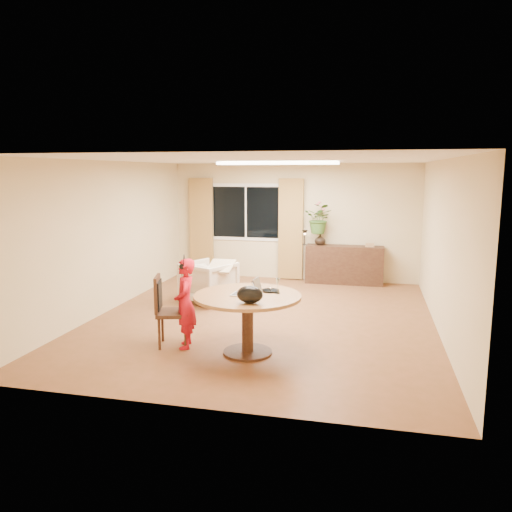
{
  "coord_description": "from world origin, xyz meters",
  "views": [
    {
      "loc": [
        1.69,
        -7.81,
        2.41
      ],
      "look_at": [
        -0.07,
        -0.2,
        1.09
      ],
      "focal_mm": 35.0,
      "sensor_mm": 36.0,
      "label": 1
    }
  ],
  "objects_px": {
    "armchair": "(209,282)",
    "sideboard": "(344,265)",
    "dining_table": "(248,307)",
    "child": "(185,303)",
    "dining_chair": "(173,311)"
  },
  "relations": [
    {
      "from": "dining_table",
      "to": "dining_chair",
      "type": "bearing_deg",
      "value": 176.01
    },
    {
      "from": "dining_table",
      "to": "child",
      "type": "bearing_deg",
      "value": 176.66
    },
    {
      "from": "dining_table",
      "to": "armchair",
      "type": "bearing_deg",
      "value": 118.9
    },
    {
      "from": "dining_chair",
      "to": "armchair",
      "type": "distance_m",
      "value": 2.39
    },
    {
      "from": "dining_chair",
      "to": "armchair",
      "type": "height_order",
      "value": "dining_chair"
    },
    {
      "from": "armchair",
      "to": "sideboard",
      "type": "height_order",
      "value": "sideboard"
    },
    {
      "from": "armchair",
      "to": "sideboard",
      "type": "relative_size",
      "value": 0.51
    },
    {
      "from": "child",
      "to": "sideboard",
      "type": "relative_size",
      "value": 0.75
    },
    {
      "from": "dining_chair",
      "to": "sideboard",
      "type": "bearing_deg",
      "value": 48.54
    },
    {
      "from": "sideboard",
      "to": "dining_table",
      "type": "bearing_deg",
      "value": -102.52
    },
    {
      "from": "dining_table",
      "to": "armchair",
      "type": "relative_size",
      "value": 1.68
    },
    {
      "from": "dining_table",
      "to": "sideboard",
      "type": "distance_m",
      "value": 4.73
    },
    {
      "from": "sideboard",
      "to": "armchair",
      "type": "bearing_deg",
      "value": -137.69
    },
    {
      "from": "child",
      "to": "armchair",
      "type": "height_order",
      "value": "child"
    },
    {
      "from": "child",
      "to": "dining_table",
      "type": "bearing_deg",
      "value": 68.88
    }
  ]
}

